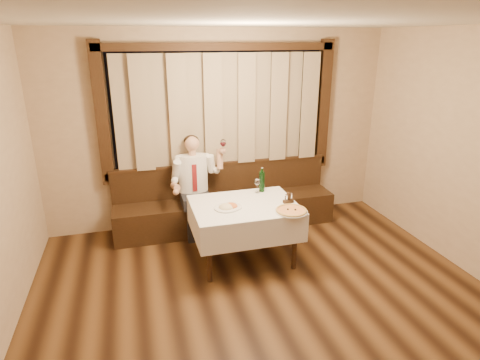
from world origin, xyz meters
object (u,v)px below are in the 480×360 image
object	(u,v)px
pasta_red	(231,205)
pizza	(291,211)
cruet_caddy	(288,199)
green_bottle	(262,181)
pasta_cream	(226,206)
banquette	(225,206)
seated_man	(195,178)
dining_table	(244,212)

from	to	relation	value
pasta_red	pizza	bearing A→B (deg)	-26.04
pasta_red	cruet_caddy	xyz separation A→B (m)	(0.71, -0.05, 0.01)
pasta_red	green_bottle	bearing A→B (deg)	38.00
pasta_cream	cruet_caddy	world-z (taller)	cruet_caddy
banquette	pizza	bearing A→B (deg)	-71.72
pizza	cruet_caddy	bearing A→B (deg)	75.08
pasta_cream	pasta_red	bearing A→B (deg)	18.39
banquette	pasta_cream	xyz separation A→B (m)	(-0.24, -1.09, 0.49)
banquette	cruet_caddy	distance (m)	1.34
seated_man	cruet_caddy	bearing A→B (deg)	-46.45
pasta_red	seated_man	xyz separation A→B (m)	(-0.27, 0.99, 0.03)
pizza	pasta_cream	distance (m)	0.76
pizza	cruet_caddy	xyz separation A→B (m)	(0.07, 0.27, 0.03)
cruet_caddy	seated_man	world-z (taller)	seated_man
pasta_cream	seated_man	distance (m)	1.03
pizza	green_bottle	xyz separation A→B (m)	(-0.12, 0.73, 0.12)
pizza	green_bottle	world-z (taller)	green_bottle
banquette	seated_man	bearing A→B (deg)	-168.86
dining_table	pasta_red	bearing A→B (deg)	-164.28
pasta_red	pasta_cream	size ratio (longest dim) A/B	0.92
dining_table	pizza	size ratio (longest dim) A/B	3.34
green_bottle	seated_man	size ratio (longest dim) A/B	0.23
pasta_cream	seated_man	size ratio (longest dim) A/B	0.21
dining_table	banquette	bearing A→B (deg)	90.00
pasta_cream	seated_man	bearing A→B (deg)	101.79
banquette	seated_man	world-z (taller)	seated_man
seated_man	pasta_red	bearing A→B (deg)	-74.77
green_bottle	banquette	bearing A→B (deg)	117.12
banquette	dining_table	bearing A→B (deg)	-90.00
banquette	pasta_cream	bearing A→B (deg)	-102.53
dining_table	pasta_red	distance (m)	0.24
dining_table	seated_man	distance (m)	1.05
dining_table	cruet_caddy	bearing A→B (deg)	-10.71
dining_table	green_bottle	distance (m)	0.55
dining_table	cruet_caddy	size ratio (longest dim) A/B	9.20
pasta_cream	cruet_caddy	xyz separation A→B (m)	(0.77, -0.03, 0.01)
pizza	seated_man	bearing A→B (deg)	125.05
banquette	green_bottle	bearing A→B (deg)	-62.88
pasta_red	green_bottle	xyz separation A→B (m)	(0.53, 0.41, 0.10)
pasta_red	cruet_caddy	world-z (taller)	cruet_caddy
green_bottle	cruet_caddy	size ratio (longest dim) A/B	2.38
pizza	green_bottle	bearing A→B (deg)	99.28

